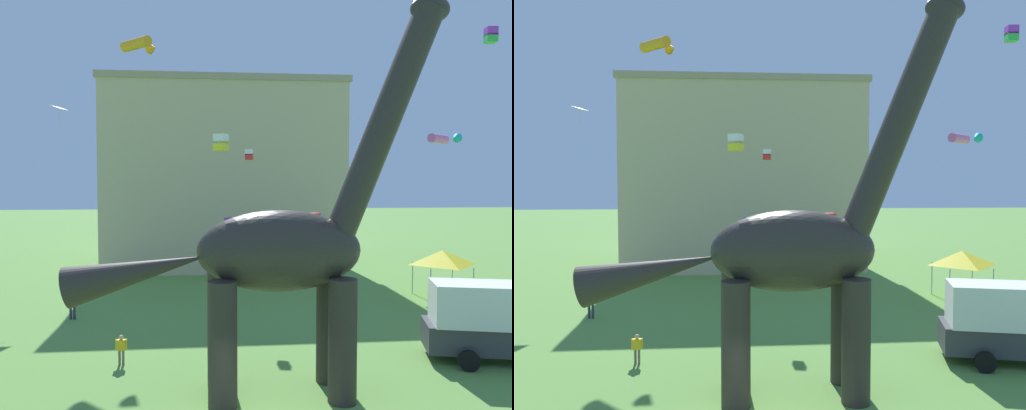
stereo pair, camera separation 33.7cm
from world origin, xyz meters
The scene contains 15 objects.
dinosaur_sculpture centered at (1.46, 3.41, 4.96)m, with size 13.12×2.78×13.72m.
parked_box_truck centered at (10.70, 5.80, 1.65)m, with size 5.95×3.42×3.20m.
person_watching_child centered at (-4.34, 6.79, 0.73)m, with size 0.45×0.20×1.21m.
person_far_spectator centered at (12.63, 13.69, 1.07)m, with size 0.66×0.29×1.77m.
person_photographer centered at (-7.99, 13.98, 0.97)m, with size 0.60×0.26×1.60m.
festival_canopy_tent centered at (13.79, 16.88, 2.54)m, with size 3.15×3.15×3.00m.
kite_mid_right centered at (17.51, 25.02, 10.62)m, with size 2.56×2.61×0.74m.
kite_trailing centered at (0.87, 23.12, 4.19)m, with size 0.97×0.97×1.00m.
kite_apex centered at (3.48, 7.25, 5.64)m, with size 0.62×0.62×0.71m.
kite_far_right centered at (-10.82, 22.84, 12.30)m, with size 1.09×1.28×1.38m.
kite_high_left centered at (1.58, 15.96, 8.85)m, with size 0.52×0.52×0.61m.
kite_far_left centered at (17.35, 18.05, 16.67)m, with size 0.76×0.76×0.97m.
kite_mid_center centered at (-5.09, 20.28, 16.05)m, with size 2.51×2.50×0.71m.
kite_high_right centered at (-0.39, 5.59, 8.79)m, with size 0.60×0.60×0.63m.
background_building_block centered at (0.68, 32.13, 7.81)m, with size 19.84×12.15×15.61m.
Camera 1 is at (-1.03, -14.01, 7.36)m, focal length 36.44 mm.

